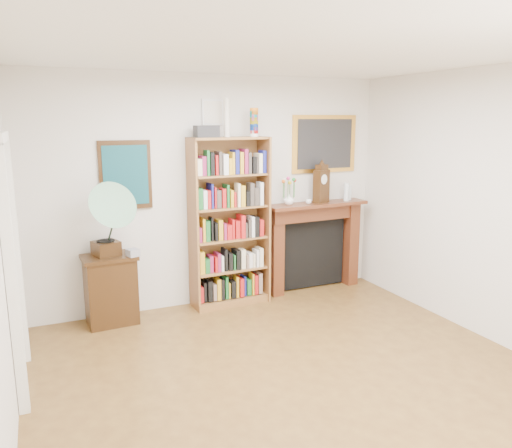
{
  "coord_description": "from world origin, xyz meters",
  "views": [
    {
      "loc": [
        -1.96,
        -3.26,
        2.26
      ],
      "look_at": [
        0.18,
        1.6,
        1.15
      ],
      "focal_mm": 35.0,
      "sensor_mm": 36.0,
      "label": 1
    }
  ],
  "objects": [
    {
      "name": "bottle_left",
      "position": [
        1.82,
        2.32,
        1.32
      ],
      "size": [
        0.07,
        0.07,
        0.24
      ],
      "primitive_type": "cylinder",
      "color": "silver",
      "rests_on": "fireplace"
    },
    {
      "name": "door_casing",
      "position": [
        -2.21,
        1.2,
        1.26
      ],
      "size": [
        0.08,
        1.02,
        2.17
      ],
      "color": "white",
      "rests_on": "left_wall"
    },
    {
      "name": "gramophone",
      "position": [
        -1.33,
        2.15,
        1.27
      ],
      "size": [
        0.67,
        0.76,
        0.84
      ],
      "rotation": [
        0.0,
        0.0,
        0.29
      ],
      "color": "black",
      "rests_on": "side_cabinet"
    },
    {
      "name": "fireplace",
      "position": [
        1.37,
        2.4,
        0.71
      ],
      "size": [
        1.43,
        0.4,
        1.2
      ],
      "rotation": [
        0.0,
        0.0,
        0.04
      ],
      "color": "#4B1E11",
      "rests_on": "floor"
    },
    {
      "name": "teacup",
      "position": [
        1.23,
        2.3,
        1.23
      ],
      "size": [
        0.09,
        0.09,
        0.06
      ],
      "primitive_type": "imported",
      "rotation": [
        0.0,
        0.0,
        -0.2
      ],
      "color": "white",
      "rests_on": "fireplace"
    },
    {
      "name": "teal_poster",
      "position": [
        -1.05,
        2.48,
        1.65
      ],
      "size": [
        0.58,
        0.04,
        0.78
      ],
      "color": "black",
      "rests_on": "back_wall"
    },
    {
      "name": "bottle_right",
      "position": [
        1.89,
        2.36,
        1.3
      ],
      "size": [
        0.06,
        0.06,
        0.2
      ],
      "primitive_type": "cylinder",
      "color": "silver",
      "rests_on": "fireplace"
    },
    {
      "name": "flower_vase",
      "position": [
        0.96,
        2.35,
        1.26
      ],
      "size": [
        0.15,
        0.15,
        0.14
      ],
      "primitive_type": "imported",
      "rotation": [
        0.0,
        0.0,
        0.16
      ],
      "color": "white",
      "rests_on": "fireplace"
    },
    {
      "name": "mantel_clock",
      "position": [
        1.43,
        2.33,
        1.44
      ],
      "size": [
        0.24,
        0.19,
        0.5
      ],
      "rotation": [
        0.0,
        0.0,
        0.41
      ],
      "color": "black",
      "rests_on": "fireplace"
    },
    {
      "name": "room",
      "position": [
        0.0,
        0.0,
        1.4
      ],
      "size": [
        4.51,
        5.01,
        2.81
      ],
      "color": "#553819",
      "rests_on": "ground"
    },
    {
      "name": "gilt_painting",
      "position": [
        1.55,
        2.48,
        1.95
      ],
      "size": [
        0.95,
        0.04,
        0.75
      ],
      "color": "gold",
      "rests_on": "back_wall"
    },
    {
      "name": "side_cabinet",
      "position": [
        -1.31,
        2.27,
        0.4
      ],
      "size": [
        0.6,
        0.46,
        0.79
      ],
      "primitive_type": "cube",
      "rotation": [
        0.0,
        0.0,
        0.06
      ],
      "color": "black",
      "rests_on": "floor"
    },
    {
      "name": "cd_stack",
      "position": [
        -1.07,
        2.13,
        0.83
      ],
      "size": [
        0.15,
        0.15,
        0.08
      ],
      "primitive_type": "cube",
      "rotation": [
        0.0,
        0.0,
        0.34
      ],
      "color": "#B0B0BC",
      "rests_on": "side_cabinet"
    },
    {
      "name": "small_picture",
      "position": [
        0.0,
        2.48,
        2.35
      ],
      "size": [
        0.26,
        0.04,
        0.3
      ],
      "color": "white",
      "rests_on": "back_wall"
    },
    {
      "name": "bookshelf",
      "position": [
        0.14,
        2.31,
        1.16
      ],
      "size": [
        0.97,
        0.39,
        2.38
      ],
      "rotation": [
        0.0,
        0.0,
        0.05
      ],
      "color": "brown",
      "rests_on": "floor"
    }
  ]
}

